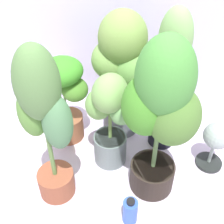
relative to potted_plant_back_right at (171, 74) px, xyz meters
name	(u,v)px	position (x,y,z in m)	size (l,w,h in m)	color
ground_plane	(110,175)	(-0.36, -0.34, -0.60)	(8.00, 8.00, 0.00)	silver
potted_plant_back_right	(171,74)	(0.00, 0.00, 0.00)	(0.32, 0.29, 1.03)	black
potted_plant_front_right	(160,110)	(-0.09, -0.39, 0.02)	(0.50, 0.41, 1.04)	black
potted_plant_back_left	(64,93)	(-0.70, 0.03, -0.20)	(0.43, 0.40, 0.67)	brown
potted_plant_center	(110,117)	(-0.37, -0.19, -0.21)	(0.35, 0.31, 0.69)	slate
potted_plant_front_left	(45,120)	(-0.68, -0.47, 0.00)	(0.33, 0.26, 1.03)	brown
potted_plant_back_center	(123,65)	(-0.30, 0.14, -0.03)	(0.54, 0.44, 0.95)	slate
floor_fan	(216,139)	(0.32, -0.20, -0.36)	(0.20, 0.20, 0.36)	black
nutrient_bottle	(130,211)	(-0.23, -0.65, -0.51)	(0.09, 0.09, 0.19)	blue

